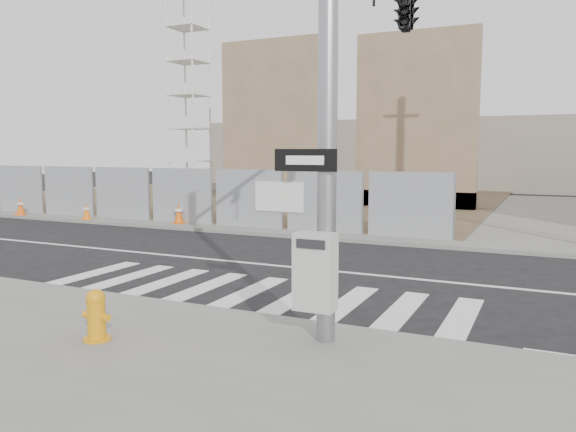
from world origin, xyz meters
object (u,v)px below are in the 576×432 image
at_px(crane_tower, 188,46).
at_px(signal_pole, 385,33).
at_px(traffic_cone_b, 86,211).
at_px(traffic_cone_a, 20,206).
at_px(fire_hydrant, 96,315).
at_px(traffic_cone_c, 179,213).
at_px(traffic_cone_d, 300,218).

bearing_deg(crane_tower, signal_pole, -47.43).
distance_m(signal_pole, crane_tower, 26.21).
bearing_deg(traffic_cone_b, traffic_cone_a, -179.32).
relative_size(fire_hydrant, traffic_cone_a, 0.98).
bearing_deg(traffic_cone_c, traffic_cone_b, -172.06).
relative_size(traffic_cone_a, traffic_cone_c, 0.98).
bearing_deg(signal_pole, traffic_cone_a, 159.77).
xyz_separation_m(crane_tower, traffic_cone_d, (12.64, -11.74, -8.53)).
height_order(fire_hydrant, traffic_cone_b, fire_hydrant).
distance_m(crane_tower, traffic_cone_a, 15.38).
height_order(traffic_cone_c, traffic_cone_d, traffic_cone_d).
relative_size(signal_pole, crane_tower, 0.39).
relative_size(signal_pole, traffic_cone_b, 10.84).
distance_m(fire_hydrant, traffic_cone_c, 12.80).
distance_m(traffic_cone_a, traffic_cone_b, 3.57).
bearing_deg(signal_pole, traffic_cone_d, 123.61).
height_order(signal_pole, traffic_cone_c, signal_pole).
bearing_deg(crane_tower, traffic_cone_c, -56.75).
xyz_separation_m(crane_tower, fire_hydrant, (14.61, -23.15, -8.55)).
height_order(signal_pole, crane_tower, crane_tower).
bearing_deg(crane_tower, traffic_cone_b, -72.29).
bearing_deg(traffic_cone_c, traffic_cone_a, -175.50).
relative_size(traffic_cone_b, traffic_cone_d, 0.85).
height_order(traffic_cone_b, traffic_cone_d, traffic_cone_d).
height_order(fire_hydrant, traffic_cone_d, traffic_cone_d).
xyz_separation_m(signal_pole, crane_tower, (-17.49, 19.05, 4.24)).
distance_m(crane_tower, traffic_cone_b, 15.89).
relative_size(crane_tower, traffic_cone_d, 23.76).
bearing_deg(traffic_cone_a, crane_tower, 92.21).
xyz_separation_m(traffic_cone_a, traffic_cone_b, (3.57, 0.04, -0.05)).
height_order(crane_tower, fire_hydrant, crane_tower).
relative_size(signal_pole, traffic_cone_d, 9.16).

